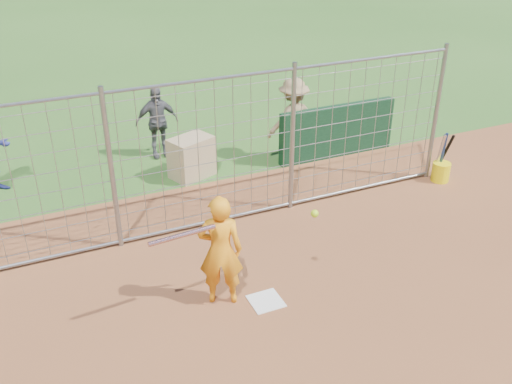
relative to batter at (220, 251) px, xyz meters
name	(u,v)px	position (x,y,z in m)	size (l,w,h in m)	color
ground	(260,293)	(0.53, -0.09, -0.80)	(100.00, 100.00, 0.00)	#2D591E
home_plate	(266,301)	(0.53, -0.29, -0.79)	(0.43, 0.43, 0.02)	silver
dugout_wall	(337,131)	(3.93, 3.51, -0.25)	(2.60, 0.20, 1.10)	#11381E
batter	(220,251)	(0.00, 0.00, 0.00)	(0.59, 0.38, 1.61)	orange
bystander_b	(157,122)	(0.52, 5.02, -0.04)	(0.89, 0.37, 1.52)	#525156
bystander_c	(293,119)	(3.03, 3.79, 0.05)	(1.10, 0.63, 1.70)	#8F724E
equipment_bin	(192,157)	(0.85, 3.82, -0.40)	(0.80, 0.55, 0.80)	tan
equipment_in_play	(216,230)	(-0.13, -0.23, 0.48)	(2.24, 0.24, 0.14)	silver
bucket_with_bats	(441,169)	(5.14, 1.67, -0.56)	(0.34, 0.38, 0.98)	yellow
backstop_fence	(208,157)	(0.53, 1.91, 0.46)	(9.08, 0.08, 2.60)	gray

